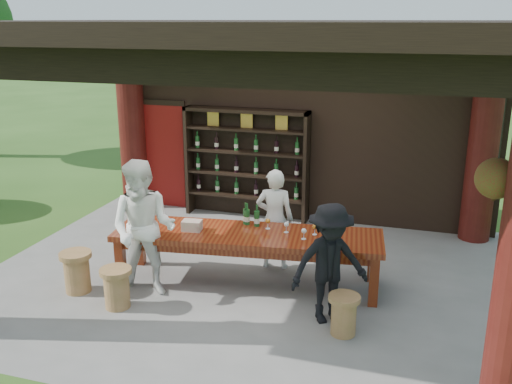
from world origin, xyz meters
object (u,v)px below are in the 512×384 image
(stool_near_left, at_px, (117,287))
(host, at_px, (275,219))
(tasting_table, at_px, (248,240))
(guest_woman, at_px, (144,229))
(stool_near_right, at_px, (344,314))
(guest_man, at_px, (330,264))
(napkin_basket, at_px, (192,225))
(wine_shelf, at_px, (246,164))
(stool_far_left, at_px, (77,271))

(stool_near_left, height_order, host, host)
(tasting_table, xyz_separation_m, guest_woman, (-1.20, -0.67, 0.28))
(stool_near_right, relative_size, guest_woman, 0.27)
(host, height_order, guest_man, host)
(host, relative_size, napkin_basket, 5.75)
(tasting_table, bearing_deg, guest_woman, -150.69)
(wine_shelf, xyz_separation_m, guest_man, (2.12, -3.30, -0.26))
(wine_shelf, distance_m, stool_near_right, 4.34)
(guest_woman, bearing_deg, guest_man, -8.11)
(stool_near_left, bearing_deg, host, 48.41)
(stool_near_left, height_order, napkin_basket, napkin_basket)
(stool_near_left, bearing_deg, guest_man, 10.14)
(wine_shelf, bearing_deg, napkin_basket, -87.36)
(stool_near_left, distance_m, stool_near_right, 2.85)
(stool_near_left, height_order, guest_woman, guest_woman)
(stool_near_right, bearing_deg, stool_near_left, -175.92)
(stool_far_left, height_order, guest_woman, guest_woman)
(stool_near_left, xyz_separation_m, stool_far_left, (-0.73, 0.23, 0.02))
(guest_man, distance_m, napkin_basket, 2.07)
(stool_near_right, xyz_separation_m, guest_woman, (-2.67, 0.27, 0.65))
(wine_shelf, height_order, guest_woman, wine_shelf)
(stool_far_left, bearing_deg, stool_near_left, -17.51)
(wine_shelf, xyz_separation_m, stool_near_right, (2.35, -3.57, -0.75))
(tasting_table, height_order, napkin_basket, napkin_basket)
(wine_shelf, distance_m, guest_woman, 3.32)
(host, distance_m, napkin_basket, 1.23)
(guest_man, bearing_deg, stool_near_right, -80.86)
(tasting_table, bearing_deg, host, 71.96)
(tasting_table, bearing_deg, guest_man, -28.55)
(stool_near_right, height_order, stool_far_left, stool_far_left)
(host, bearing_deg, guest_man, 119.84)
(wine_shelf, distance_m, stool_far_left, 3.81)
(tasting_table, xyz_separation_m, stool_near_left, (-1.37, -1.14, -0.36))
(tasting_table, bearing_deg, wine_shelf, 108.52)
(guest_woman, height_order, napkin_basket, guest_woman)
(host, bearing_deg, guest_woman, 34.36)
(guest_man, relative_size, napkin_basket, 5.73)
(tasting_table, xyz_separation_m, stool_near_right, (1.47, -0.94, -0.38))
(stool_near_left, distance_m, stool_far_left, 0.77)
(wine_shelf, distance_m, stool_near_left, 3.87)
(wine_shelf, relative_size, napkin_basket, 8.77)
(wine_shelf, relative_size, host, 1.53)
(wine_shelf, bearing_deg, stool_near_left, -97.40)
(wine_shelf, xyz_separation_m, stool_near_left, (-0.49, -3.77, -0.73))
(stool_far_left, bearing_deg, stool_near_right, -0.46)
(wine_shelf, bearing_deg, guest_man, -57.28)
(stool_near_left, bearing_deg, stool_far_left, 162.49)
(wine_shelf, distance_m, host, 2.29)
(napkin_basket, bearing_deg, stool_near_left, -121.65)
(stool_near_right, height_order, guest_man, guest_man)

